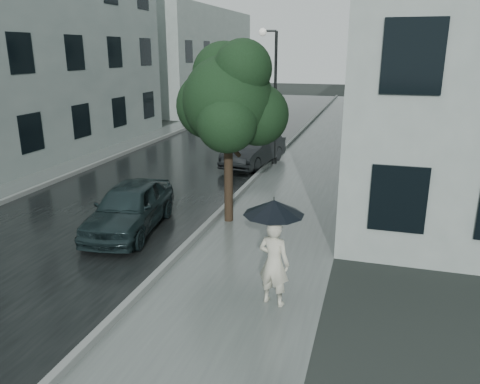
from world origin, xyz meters
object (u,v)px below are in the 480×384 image
(lamp_post, at_px, (272,89))
(pedestrian, at_px, (274,263))
(street_tree, at_px, (229,99))
(car_near, at_px, (130,207))
(car_far, at_px, (254,150))

(lamp_post, bearing_deg, pedestrian, -86.55)
(street_tree, distance_m, car_near, 3.95)
(pedestrian, xyz_separation_m, car_far, (-3.26, 10.90, -0.20))
(pedestrian, relative_size, car_near, 0.44)
(pedestrian, relative_size, car_far, 0.43)
(lamp_post, distance_m, car_near, 9.28)
(street_tree, distance_m, car_far, 7.30)
(street_tree, bearing_deg, car_far, 98.82)
(pedestrian, distance_m, lamp_post, 11.93)
(street_tree, bearing_deg, lamp_post, 93.41)
(car_near, bearing_deg, lamp_post, 70.11)
(lamp_post, height_order, car_far, lamp_post)
(pedestrian, bearing_deg, lamp_post, -63.16)
(lamp_post, bearing_deg, car_far, -149.68)
(street_tree, height_order, lamp_post, lamp_post)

